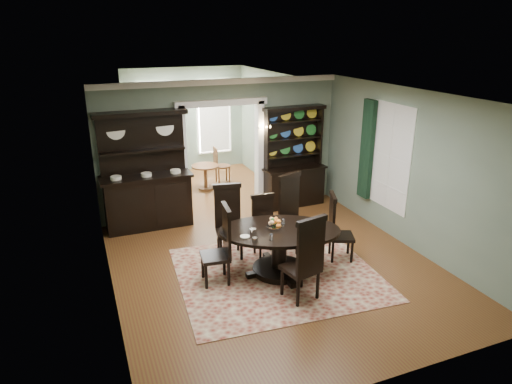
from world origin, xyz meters
TOP-DOWN VIEW (x-y plane):
  - room at (0.00, 0.04)m, footprint 5.51×6.01m
  - parlor at (0.00, 5.53)m, footprint 3.51×3.50m
  - doorway_trim at (0.00, 3.00)m, footprint 2.08×0.25m
  - right_window at (2.69, 0.93)m, footprint 0.15×1.47m
  - wall_sconce at (0.95, 2.85)m, footprint 0.27×0.21m
  - rug at (-0.07, -0.20)m, footprint 3.55×3.16m
  - dining_table at (-0.02, -0.16)m, footprint 2.43×2.43m
  - centerpiece at (-0.09, -0.09)m, footprint 1.22×0.79m
  - chair_far_left at (-0.59, 0.84)m, footprint 0.58×0.56m
  - chair_far_mid at (0.01, 0.59)m, footprint 0.45×0.43m
  - chair_far_right at (0.65, 0.70)m, footprint 0.68×0.66m
  - chair_end_left at (-1.02, -0.07)m, footprint 0.52×0.54m
  - chair_end_right at (1.15, -0.07)m, footprint 0.58×0.59m
  - chair_near at (-0.01, -1.10)m, footprint 0.62×0.60m
  - sideboard at (-1.77, 2.71)m, footprint 1.87×0.67m
  - welsh_dresser at (1.67, 2.74)m, footprint 1.53×0.61m
  - parlor_table at (0.01, 4.55)m, footprint 0.71×0.71m
  - parlor_chair_left at (-0.57, 4.80)m, footprint 0.42×0.42m
  - parlor_chair_right at (0.52, 4.90)m, footprint 0.42×0.42m

SIDE VIEW (x-z plane):
  - rug at x=-0.07m, z-range 0.00..0.01m
  - parlor_table at x=0.01m, z-range 0.10..0.76m
  - parlor_chair_left at x=-0.57m, z-range 0.04..1.03m
  - parlor_chair_right at x=0.52m, z-range 0.04..1.04m
  - dining_table at x=-0.02m, z-range 0.16..0.97m
  - chair_far_mid at x=0.01m, z-range 0.03..1.20m
  - chair_end_right at x=1.15m, z-range 0.03..1.28m
  - chair_end_left at x=-1.02m, z-range 0.03..1.37m
  - chair_far_left at x=-0.59m, z-range 0.03..1.39m
  - chair_near at x=-0.01m, z-range 0.04..1.46m
  - chair_far_right at x=0.65m, z-range 0.04..1.49m
  - welsh_dresser at x=1.67m, z-range -0.32..2.03m
  - sideboard at x=-1.77m, z-range -0.37..2.09m
  - centerpiece at x=-0.09m, z-range 0.77..0.97m
  - parlor at x=0.00m, z-range 0.01..3.02m
  - room at x=0.00m, z-range 0.07..3.08m
  - right_window at x=2.69m, z-range 0.54..2.66m
  - doorway_trim at x=0.00m, z-range 0.33..2.90m
  - wall_sconce at x=0.95m, z-range 1.79..1.99m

